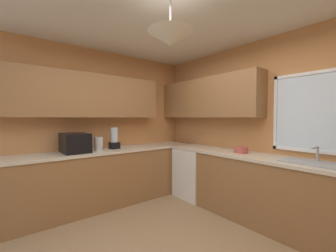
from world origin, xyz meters
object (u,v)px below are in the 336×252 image
Objects in this scene: microwave at (75,143)px; sink_assembly at (313,162)px; dishwasher at (195,173)px; bowl at (241,150)px; blender_appliance at (114,139)px; kettle at (98,144)px.

sink_assembly is (2.50, 1.94, -0.13)m from microwave.
dishwasher is 2.11m from microwave.
blender_appliance reaches higher than bowl.
microwave is (-0.66, -1.90, 0.63)m from dishwasher.
blender_appliance is (-0.02, 0.28, 0.05)m from kettle.
blender_appliance reaches higher than kettle.
bowl is at bearing -179.62° from sink_assembly.
sink_assembly is at bearing 1.12° from dishwasher.
dishwasher is at bearing -178.14° from bowl.
kettle is 0.29m from blender_appliance.
bowl is at bearing 45.34° from kettle.
bowl is 2.05m from blender_appliance.
dishwasher is 4.52× the size of bowl.
sink_assembly is (2.48, 1.59, -0.10)m from kettle.
bowl is at bearing 39.42° from blender_appliance.
blender_appliance reaches higher than sink_assembly.
dishwasher is at bearing 67.58° from kettle.
microwave reaches higher than bowl.
blender_appliance is at bearing -117.45° from dishwasher.
kettle is at bearing -147.43° from sink_assembly.
microwave is at bearing -93.27° from kettle.
kettle is at bearing -134.66° from bowl.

